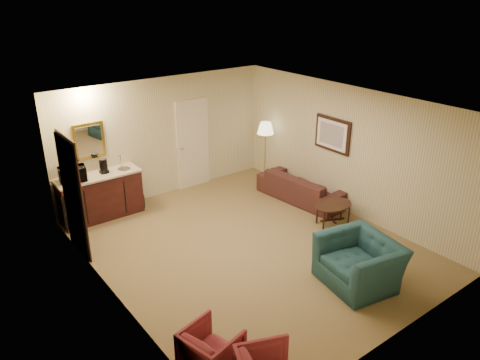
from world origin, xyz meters
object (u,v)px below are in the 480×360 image
object	(u,v)px
coffee_maker	(104,166)
waste_bin	(140,202)
sofa	(302,183)
coffee_table	(333,215)
floor_lamp	(265,152)
microwave	(72,173)
wetbar_cabinet	(100,196)
teal_armchair	(360,255)
rose_chair_near	(211,348)

from	to	relation	value
coffee_maker	waste_bin	bearing A→B (deg)	11.90
sofa	waste_bin	distance (m)	3.50
coffee_table	coffee_maker	bearing A→B (deg)	136.98
coffee_table	waste_bin	size ratio (longest dim) A/B	3.01
coffee_table	coffee_maker	size ratio (longest dim) A/B	2.70
floor_lamp	microwave	xyz separation A→B (m)	(-4.32, 0.53, 0.36)
waste_bin	sofa	bearing A→B (deg)	-30.63
wetbar_cabinet	teal_armchair	bearing A→B (deg)	-63.15
waste_bin	microwave	distance (m)	1.60
coffee_table	microwave	size ratio (longest dim) A/B	1.62
coffee_table	coffee_maker	xyz separation A→B (m)	(-3.31, 3.09, 0.84)
teal_armchair	floor_lamp	bearing A→B (deg)	170.07
microwave	wetbar_cabinet	bearing A→B (deg)	12.67
wetbar_cabinet	coffee_table	bearing A→B (deg)	-41.70
wetbar_cabinet	teal_armchair	xyz separation A→B (m)	(2.34, -4.62, 0.05)
waste_bin	coffee_table	bearing A→B (deg)	-48.51
sofa	rose_chair_near	size ratio (longest dim) A/B	3.15
coffee_maker	coffee_table	bearing A→B (deg)	-23.81
teal_armchair	coffee_maker	bearing A→B (deg)	-144.50
wetbar_cabinet	coffee_maker	xyz separation A→B (m)	(0.14, 0.01, 0.61)
rose_chair_near	microwave	xyz separation A→B (m)	(0.01, 4.71, 0.77)
teal_armchair	microwave	world-z (taller)	microwave
microwave	coffee_table	bearing A→B (deg)	-26.63
sofa	teal_armchair	bearing A→B (deg)	146.51
sofa	floor_lamp	xyz separation A→B (m)	(0.03, 1.30, 0.33)
wetbar_cabinet	coffee_maker	world-z (taller)	coffee_maker
floor_lamp	coffee_table	bearing A→B (deg)	-98.56
teal_armchair	coffee_maker	xyz separation A→B (m)	(-2.20, 4.64, 0.56)
sofa	coffee_table	size ratio (longest dim) A/B	2.53
rose_chair_near	coffee_maker	world-z (taller)	coffee_maker
floor_lamp	waste_bin	size ratio (longest dim) A/B	5.48
coffee_table	waste_bin	xyz separation A→B (m)	(-2.66, 3.00, -0.10)
floor_lamp	coffee_maker	world-z (taller)	floor_lamp
floor_lamp	coffee_maker	xyz separation A→B (m)	(-3.69, 0.56, 0.34)
sofa	coffee_maker	distance (m)	4.16
sofa	microwave	distance (m)	4.71
teal_armchair	rose_chair_near	bearing A→B (deg)	-77.96
teal_armchair	waste_bin	world-z (taller)	teal_armchair
rose_chair_near	coffee_table	size ratio (longest dim) A/B	0.80
rose_chair_near	waste_bin	size ratio (longest dim) A/B	2.42
rose_chair_near	coffee_maker	bearing A→B (deg)	-20.97
teal_armchair	coffee_maker	distance (m)	5.16
wetbar_cabinet	sofa	size ratio (longest dim) A/B	0.81
sofa	wetbar_cabinet	bearing A→B (deg)	58.28
sofa	coffee_maker	size ratio (longest dim) A/B	6.84
rose_chair_near	waste_bin	world-z (taller)	rose_chair_near
waste_bin	coffee_maker	xyz separation A→B (m)	(-0.65, 0.08, 0.94)
waste_bin	microwave	size ratio (longest dim) A/B	0.54
coffee_table	floor_lamp	size ratio (longest dim) A/B	0.55
waste_bin	microwave	world-z (taller)	microwave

